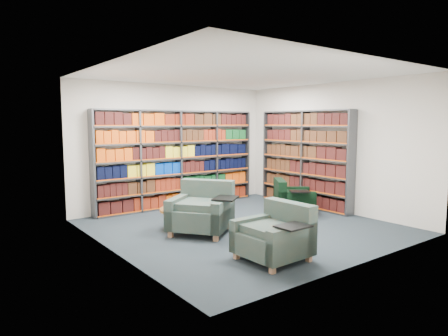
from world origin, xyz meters
TOP-DOWN VIEW (x-y plane):
  - room_shell at (0.00, 0.00)m, footprint 5.02×5.02m
  - bookshelf_back at (0.00, 2.34)m, footprint 4.00×0.28m
  - bookshelf_right at (2.34, 0.60)m, footprint 0.28×2.50m
  - chair_teal_left at (-0.78, 0.18)m, footprint 1.37×1.38m
  - chair_green_right at (1.58, 0.31)m, footprint 1.10×1.12m
  - chair_teal_front at (-0.76, -1.66)m, footprint 0.89×1.03m
  - coffee_table at (-1.00, 0.54)m, footprint 0.82×0.82m

SIDE VIEW (x-z plane):
  - chair_green_right at x=1.58m, z-range -0.07..0.65m
  - coffee_table at x=-1.00m, z-range 0.02..0.59m
  - chair_teal_front at x=-0.76m, z-range -0.08..0.72m
  - chair_teal_left at x=-0.78m, z-range -0.09..0.81m
  - bookshelf_back at x=0.00m, z-range 0.00..2.20m
  - bookshelf_right at x=2.34m, z-range 0.00..2.20m
  - room_shell at x=0.00m, z-range -0.01..2.81m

